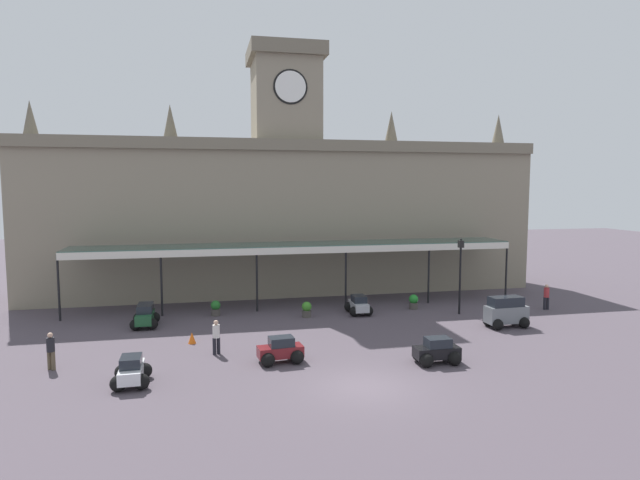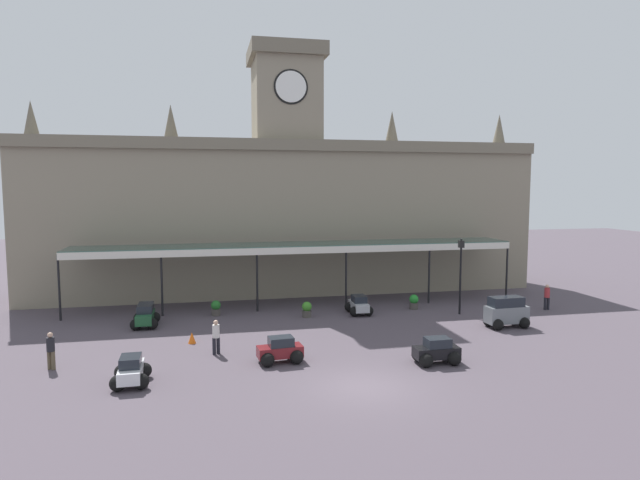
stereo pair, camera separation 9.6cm
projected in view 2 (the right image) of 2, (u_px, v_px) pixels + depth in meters
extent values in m
plane|color=#4E444E|center=(364.00, 387.00, 21.68)|extent=(140.00, 140.00, 0.00)
cube|color=gray|center=(287.00, 217.00, 41.51)|extent=(37.53, 6.35, 11.35)
cube|color=#756C5B|center=(293.00, 145.00, 37.76)|extent=(37.53, 0.30, 0.80)
cube|color=gray|center=(286.00, 102.00, 40.66)|extent=(4.80, 4.80, 6.01)
cube|color=#6E6655|center=(286.00, 55.00, 40.31)|extent=(5.50, 5.50, 1.00)
cylinder|color=white|center=(291.00, 87.00, 38.19)|extent=(2.20, 0.12, 2.20)
cylinder|color=black|center=(291.00, 87.00, 38.23)|extent=(2.46, 0.06, 2.46)
cone|color=#675F50|center=(31.00, 119.00, 37.15)|extent=(1.10, 1.10, 2.60)
cone|color=#675F50|center=(171.00, 123.00, 39.08)|extent=(1.10, 1.10, 2.60)
cone|color=#675F50|center=(392.00, 128.00, 42.57)|extent=(1.10, 1.10, 2.60)
cone|color=#675F50|center=(499.00, 130.00, 44.50)|extent=(1.10, 1.10, 2.60)
cube|color=#38564C|center=(299.00, 245.00, 36.44)|extent=(29.54, 3.20, 0.16)
cube|color=silver|center=(303.00, 250.00, 34.90)|extent=(29.54, 0.12, 0.44)
cylinder|color=black|center=(59.00, 288.00, 32.18)|extent=(0.14, 0.14, 4.03)
cylinder|color=black|center=(162.00, 284.00, 33.40)|extent=(0.14, 0.14, 4.03)
cylinder|color=black|center=(257.00, 280.00, 34.62)|extent=(0.14, 0.14, 4.03)
cylinder|color=black|center=(346.00, 277.00, 35.84)|extent=(0.14, 0.14, 4.03)
cylinder|color=black|center=(429.00, 274.00, 37.07)|extent=(0.14, 0.14, 4.03)
cylinder|color=black|center=(507.00, 271.00, 38.29)|extent=(0.14, 0.14, 4.03)
cube|color=#1E512D|center=(145.00, 317.00, 31.00)|extent=(0.91, 2.25, 0.55)
cube|color=#1E232B|center=(145.00, 308.00, 31.14)|extent=(0.84, 1.55, 0.45)
sphere|color=black|center=(152.00, 324.00, 30.36)|extent=(0.64, 0.64, 0.64)
sphere|color=black|center=(136.00, 325.00, 30.17)|extent=(0.64, 0.64, 0.64)
sphere|color=black|center=(155.00, 317.00, 31.87)|extent=(0.64, 0.64, 0.64)
sphere|color=black|center=(139.00, 318.00, 31.68)|extent=(0.64, 0.64, 0.64)
cube|color=#B2B5BA|center=(359.00, 306.00, 34.05)|extent=(0.93, 2.07, 0.50)
cube|color=#1E232B|center=(359.00, 299.00, 33.96)|extent=(0.83, 1.12, 0.42)
sphere|color=black|center=(349.00, 307.00, 34.65)|extent=(0.64, 0.64, 0.64)
sphere|color=black|center=(363.00, 306.00, 34.81)|extent=(0.64, 0.64, 0.64)
sphere|color=black|center=(355.00, 312.00, 33.33)|extent=(0.64, 0.64, 0.64)
sphere|color=black|center=(368.00, 311.00, 33.49)|extent=(0.64, 0.64, 0.64)
cube|color=maroon|center=(280.00, 351.00, 24.64)|extent=(2.13, 1.07, 0.50)
cube|color=#1E232B|center=(281.00, 341.00, 24.61)|extent=(1.17, 0.90, 0.42)
sphere|color=black|center=(267.00, 360.00, 24.04)|extent=(0.64, 0.64, 0.64)
sphere|color=black|center=(264.00, 354.00, 24.87)|extent=(0.64, 0.64, 0.64)
sphere|color=black|center=(297.00, 357.00, 24.44)|extent=(0.64, 0.64, 0.64)
sphere|color=black|center=(292.00, 351.00, 25.28)|extent=(0.64, 0.64, 0.64)
cube|color=black|center=(436.00, 352.00, 24.51)|extent=(2.05, 0.89, 0.50)
cube|color=#1E232B|center=(438.00, 342.00, 24.47)|extent=(1.10, 0.80, 0.42)
sphere|color=black|center=(426.00, 360.00, 23.96)|extent=(0.64, 0.64, 0.64)
sphere|color=black|center=(419.00, 354.00, 24.82)|extent=(0.64, 0.64, 0.64)
sphere|color=black|center=(454.00, 359.00, 24.23)|extent=(0.64, 0.64, 0.64)
sphere|color=black|center=(446.00, 353.00, 25.09)|extent=(0.64, 0.64, 0.64)
cube|color=slate|center=(506.00, 314.00, 30.80)|extent=(2.44, 1.05, 0.95)
cube|color=#1E232B|center=(506.00, 302.00, 30.71)|extent=(1.94, 0.98, 0.55)
sphere|color=black|center=(514.00, 319.00, 31.51)|extent=(0.64, 0.64, 0.64)
sphere|color=black|center=(524.00, 323.00, 30.59)|extent=(0.64, 0.64, 0.64)
sphere|color=black|center=(488.00, 321.00, 31.09)|extent=(0.64, 0.64, 0.64)
sphere|color=black|center=(498.00, 325.00, 30.17)|extent=(0.64, 0.64, 0.64)
cube|color=silver|center=(131.00, 372.00, 21.90)|extent=(0.92, 2.07, 0.50)
cube|color=#1E232B|center=(131.00, 361.00, 21.81)|extent=(0.82, 1.11, 0.42)
sphere|color=black|center=(122.00, 372.00, 22.48)|extent=(0.64, 0.64, 0.64)
sphere|color=black|center=(144.00, 370.00, 22.68)|extent=(0.64, 0.64, 0.64)
sphere|color=black|center=(118.00, 383.00, 21.17)|extent=(0.64, 0.64, 0.64)
sphere|color=black|center=(141.00, 382.00, 21.37)|extent=(0.64, 0.64, 0.64)
cylinder|color=brown|center=(53.00, 361.00, 23.67)|extent=(0.17, 0.17, 0.82)
cylinder|color=brown|center=(49.00, 360.00, 23.73)|extent=(0.17, 0.17, 0.82)
cylinder|color=black|center=(51.00, 344.00, 23.63)|extent=(0.34, 0.34, 0.62)
sphere|color=tan|center=(50.00, 335.00, 23.59)|extent=(0.23, 0.23, 0.23)
cylinder|color=black|center=(218.00, 345.00, 25.93)|extent=(0.17, 0.17, 0.82)
cylinder|color=black|center=(214.00, 346.00, 25.79)|extent=(0.17, 0.17, 0.82)
cylinder|color=silver|center=(216.00, 331.00, 25.79)|extent=(0.34, 0.34, 0.62)
sphere|color=tan|center=(216.00, 322.00, 25.75)|extent=(0.23, 0.23, 0.23)
cylinder|color=black|center=(548.00, 303.00, 35.23)|extent=(0.17, 0.17, 0.82)
cylinder|color=black|center=(545.00, 304.00, 35.20)|extent=(0.17, 0.17, 0.82)
cylinder|color=#A52D33|center=(547.00, 293.00, 35.14)|extent=(0.34, 0.34, 0.62)
sphere|color=tan|center=(547.00, 286.00, 35.10)|extent=(0.23, 0.23, 0.23)
cylinder|color=black|center=(460.00, 281.00, 33.84)|extent=(0.13, 0.13, 4.23)
cube|color=black|center=(461.00, 244.00, 33.60)|extent=(0.30, 0.30, 0.44)
sphere|color=black|center=(461.00, 240.00, 33.58)|extent=(0.14, 0.14, 0.14)
cone|color=orange|center=(192.00, 338.00, 27.67)|extent=(0.40, 0.40, 0.59)
cylinder|color=#47423D|center=(414.00, 306.00, 35.43)|extent=(0.56, 0.56, 0.42)
sphere|color=#23862B|center=(414.00, 299.00, 35.38)|extent=(0.60, 0.60, 0.60)
cylinder|color=#47423D|center=(307.00, 314.00, 33.24)|extent=(0.56, 0.56, 0.42)
sphere|color=#3B8327|center=(307.00, 307.00, 33.20)|extent=(0.60, 0.60, 0.60)
cylinder|color=#47423D|center=(216.00, 312.00, 33.64)|extent=(0.56, 0.56, 0.42)
sphere|color=#236926|center=(216.00, 305.00, 33.59)|extent=(0.60, 0.60, 0.60)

